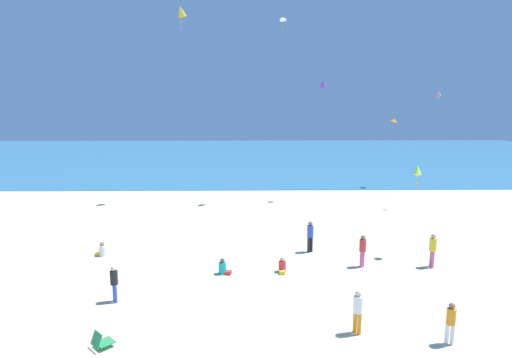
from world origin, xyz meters
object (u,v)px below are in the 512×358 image
Objects in this scene: person_0 at (114,281)px; person_8 at (223,268)px; beach_chair_mid_beach at (101,341)px; person_5 at (433,248)px; person_4 at (358,309)px; kite_white at (282,19)px; person_2 at (282,267)px; person_3 at (451,321)px; person_7 at (102,251)px; kite_lime at (418,170)px; person_6 at (363,249)px; kite_pink at (438,96)px; kite_orange at (395,120)px; person_1 at (310,234)px; kite_yellow at (181,11)px; kite_purple at (323,83)px.

person_0 is 5.01m from person_8.
beach_chair_mid_beach is 6.99m from person_8.
person_5 is at bearing 16.45° from person_8.
kite_white reaches higher than person_4.
person_8 is 0.61× the size of kite_white.
person_4 is at bearing 26.44° from person_2.
beach_chair_mid_beach is at bearing -40.58° from person_2.
person_2 is 7.93m from person_3.
person_7 is at bearing -99.08° from person_3.
person_3 is 1.13× the size of kite_lime.
person_7 is at bearing -75.45° from person_4.
kite_lime reaches higher than person_7.
beach_chair_mid_beach is at bearing 74.94° from person_6.
person_5 is 15.45m from kite_pink.
kite_lime is (-5.32, -18.96, -1.93)m from kite_orange.
person_1 is 21.94m from kite_orange.
person_3 is (4.98, -6.15, 0.57)m from person_2.
person_4 is 0.98× the size of person_6.
beach_chair_mid_beach is 9.02m from person_7.
kite_yellow is (-0.46, 21.54, 14.77)m from beach_chair_mid_beach.
beach_chair_mid_beach is at bearing -134.83° from kite_pink.
person_8 is at bearing -75.51° from kite_yellow.
kite_yellow is 21.78m from kite_lime.
person_4 is 7.87m from person_5.
person_2 is at bearing -66.19° from kite_yellow.
person_4 is (0.43, -8.17, -0.07)m from person_1.
person_6 is 2.08× the size of person_7.
person_0 is 12.32m from person_3.
person_8 is at bearing -175.71° from person_7.
person_4 is 1.27× the size of kite_white.
kite_orange is at bearing 74.32° from kite_lime.
person_1 is at bearing -138.00° from person_3.
person_4 is 28.99m from kite_orange.
person_7 is (-2.34, 5.27, -0.58)m from person_0.
kite_pink reaches higher than person_7.
kite_orange is at bearing -97.71° from person_5.
person_4 is 1.34× the size of kite_orange.
kite_yellow is (-4.01, 15.53, 14.75)m from person_8.
kite_purple is at bearing 100.78° from kite_lime.
kite_purple reaches higher than person_8.
kite_white is (-0.63, 12.53, 13.48)m from person_1.
kite_yellow is at bearing 172.69° from kite_pink.
person_5 is 2.20× the size of person_7.
person_3 is 0.92× the size of person_4.
person_2 is 0.96× the size of person_8.
person_2 is 0.66× the size of kite_purple.
person_8 is 0.64× the size of kite_orange.
kite_orange reaches higher than person_0.
person_4 is (8.45, 0.75, 0.65)m from beach_chair_mid_beach.
kite_lime is (13.33, 8.34, 4.28)m from beach_chair_mid_beach.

